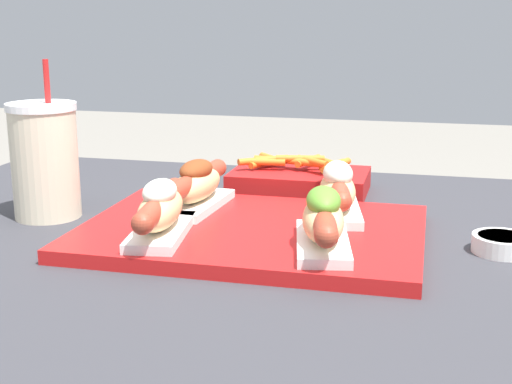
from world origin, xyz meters
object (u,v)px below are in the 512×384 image
(hot_dog_0, at_px, (160,209))
(fries_basket, at_px, (300,180))
(hot_dog_1, at_px, (323,220))
(sauce_bowl, at_px, (502,243))
(serving_tray, at_px, (252,232))
(drink_cup, at_px, (45,160))
(hot_dog_2, at_px, (197,185))
(hot_dog_3, at_px, (337,190))

(hot_dog_0, distance_m, fries_basket, 0.35)
(hot_dog_1, relative_size, sauce_bowl, 2.65)
(serving_tray, xyz_separation_m, drink_cup, (-0.31, 0.03, 0.07))
(fries_basket, bearing_deg, hot_dog_0, -108.49)
(hot_dog_2, xyz_separation_m, hot_dog_3, (0.20, 0.01, 0.00))
(serving_tray, distance_m, hot_dog_0, 0.13)
(serving_tray, xyz_separation_m, fries_basket, (0.01, 0.26, 0.01))
(serving_tray, relative_size, drink_cup, 1.94)
(hot_dog_0, relative_size, hot_dog_2, 0.99)
(hot_dog_0, xyz_separation_m, drink_cup, (-0.21, 0.10, 0.03))
(hot_dog_2, bearing_deg, drink_cup, -171.58)
(hot_dog_3, bearing_deg, hot_dog_0, -143.37)
(hot_dog_3, distance_m, sauce_bowl, 0.22)
(sauce_bowl, bearing_deg, drink_cup, 178.91)
(drink_cup, bearing_deg, hot_dog_2, 8.42)
(hot_dog_0, height_order, drink_cup, drink_cup)
(drink_cup, bearing_deg, hot_dog_0, -25.60)
(serving_tray, bearing_deg, hot_dog_2, 146.50)
(hot_dog_1, height_order, sauce_bowl, hot_dog_1)
(serving_tray, height_order, sauce_bowl, sauce_bowl)
(serving_tray, bearing_deg, hot_dog_3, 37.83)
(serving_tray, height_order, hot_dog_0, hot_dog_0)
(fries_basket, bearing_deg, hot_dog_2, -118.72)
(hot_dog_2, relative_size, fries_basket, 0.89)
(hot_dog_0, distance_m, hot_dog_3, 0.25)
(hot_dog_0, relative_size, hot_dog_3, 1.01)
(hot_dog_3, height_order, sauce_bowl, hot_dog_3)
(hot_dog_0, relative_size, sauce_bowl, 2.67)
(serving_tray, distance_m, hot_dog_2, 0.12)
(hot_dog_2, distance_m, fries_basket, 0.23)
(serving_tray, relative_size, hot_dog_3, 2.26)
(hot_dog_2, bearing_deg, hot_dog_1, -33.55)
(hot_dog_0, relative_size, hot_dog_1, 1.01)
(hot_dog_1, xyz_separation_m, hot_dog_3, (-0.00, 0.14, 0.00))
(hot_dog_1, xyz_separation_m, drink_cup, (-0.41, 0.10, 0.03))
(serving_tray, relative_size, hot_dog_0, 2.25)
(hot_dog_1, distance_m, drink_cup, 0.43)
(serving_tray, xyz_separation_m, hot_dog_0, (-0.10, -0.07, 0.04))
(hot_dog_1, bearing_deg, hot_dog_3, 90.92)
(drink_cup, distance_m, fries_basket, 0.40)
(hot_dog_2, xyz_separation_m, drink_cup, (-0.21, -0.03, 0.03))
(hot_dog_0, bearing_deg, fries_basket, 71.51)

